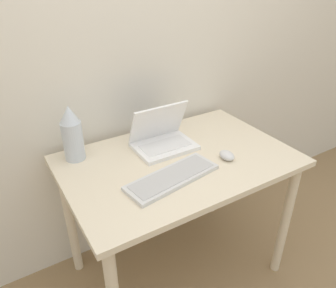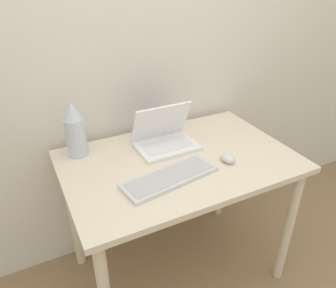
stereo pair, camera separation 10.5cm
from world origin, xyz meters
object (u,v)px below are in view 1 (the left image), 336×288
(keyboard, at_px, (172,177))
(vase, at_px, (72,134))
(mouse, at_px, (227,155))
(laptop, at_px, (162,138))

(keyboard, height_order, vase, vase)
(mouse, xyz_separation_m, vase, (-0.62, 0.39, 0.11))
(laptop, xyz_separation_m, mouse, (0.20, -0.27, -0.03))
(keyboard, relative_size, mouse, 5.26)
(keyboard, bearing_deg, laptop, 68.24)
(keyboard, distance_m, mouse, 0.31)
(vase, bearing_deg, mouse, -31.79)
(mouse, distance_m, vase, 0.74)
(laptop, distance_m, keyboard, 0.30)
(vase, bearing_deg, keyboard, -51.67)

